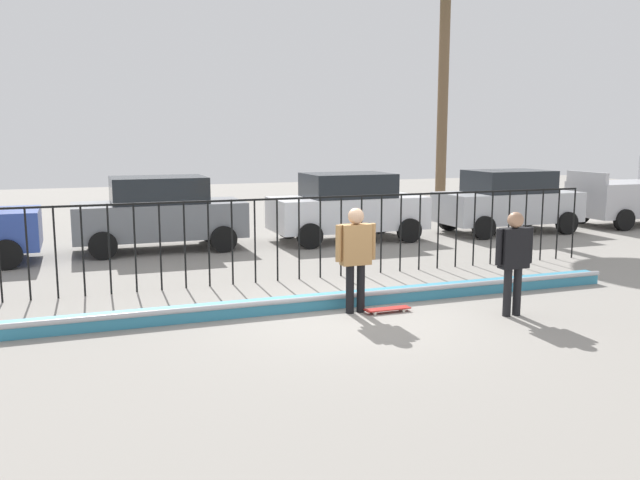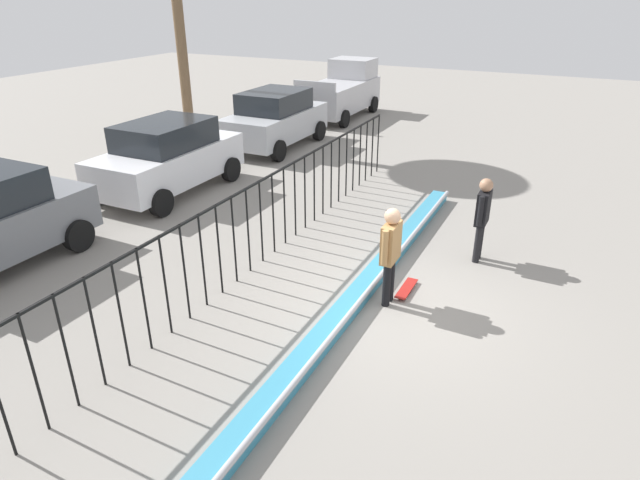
# 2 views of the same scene
# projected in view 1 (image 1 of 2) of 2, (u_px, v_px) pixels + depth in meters

# --- Properties ---
(ground_plane) EXTENTS (60.00, 60.00, 0.00)m
(ground_plane) POSITION_uv_depth(u_px,v_px,m) (356.00, 315.00, 11.06)
(ground_plane) COLOR gray
(bowl_coping_ledge) EXTENTS (11.00, 0.41, 0.27)m
(bowl_coping_ledge) POSITION_uv_depth(u_px,v_px,m) (341.00, 299.00, 11.63)
(bowl_coping_ledge) COLOR teal
(bowl_coping_ledge) RESTS_ON ground
(perimeter_fence) EXTENTS (14.04, 0.04, 1.71)m
(perimeter_fence) POSITION_uv_depth(u_px,v_px,m) (299.00, 229.00, 13.63)
(perimeter_fence) COLOR black
(perimeter_fence) RESTS_ON ground
(skateboarder) EXTENTS (0.72, 0.27, 1.78)m
(skateboarder) POSITION_uv_depth(u_px,v_px,m) (356.00, 250.00, 11.05)
(skateboarder) COLOR black
(skateboarder) RESTS_ON ground
(skateboard) EXTENTS (0.80, 0.20, 0.07)m
(skateboard) POSITION_uv_depth(u_px,v_px,m) (387.00, 309.00, 11.22)
(skateboard) COLOR #A51E19
(skateboard) RESTS_ON ground
(camera_operator) EXTENTS (0.70, 0.26, 1.73)m
(camera_operator) POSITION_uv_depth(u_px,v_px,m) (514.00, 254.00, 10.87)
(camera_operator) COLOR black
(camera_operator) RESTS_ON ground
(parked_car_gray) EXTENTS (4.30, 2.12, 1.90)m
(parked_car_gray) POSITION_uv_depth(u_px,v_px,m) (159.00, 213.00, 17.19)
(parked_car_gray) COLOR slate
(parked_car_gray) RESTS_ON ground
(parked_car_white) EXTENTS (4.30, 2.12, 1.90)m
(parked_car_white) POSITION_uv_depth(u_px,v_px,m) (348.00, 206.00, 18.70)
(parked_car_white) COLOR silver
(parked_car_white) RESTS_ON ground
(parked_car_silver) EXTENTS (4.30, 2.12, 1.90)m
(parked_car_silver) POSITION_uv_depth(u_px,v_px,m) (508.00, 201.00, 20.24)
(parked_car_silver) COLOR #B7BABF
(parked_car_silver) RESTS_ON ground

